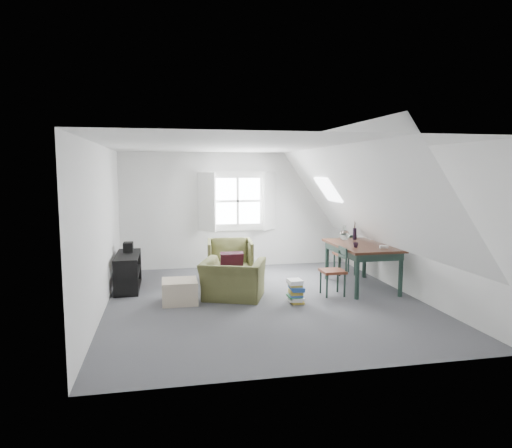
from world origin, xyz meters
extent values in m
plane|color=#494A4E|center=(0.00, 0.00, 0.00)|extent=(5.50, 5.50, 0.00)
plane|color=white|center=(0.00, 0.00, 2.50)|extent=(5.50, 5.50, 0.00)
plane|color=silver|center=(0.00, 2.75, 1.25)|extent=(5.00, 0.00, 5.00)
plane|color=silver|center=(0.00, -2.75, 1.25)|extent=(5.00, 0.00, 5.00)
plane|color=silver|center=(-2.50, 0.00, 1.25)|extent=(0.00, 5.50, 5.50)
plane|color=silver|center=(2.50, 0.00, 1.25)|extent=(0.00, 5.50, 5.50)
plane|color=white|center=(-1.55, 0.00, 1.78)|extent=(3.19, 5.50, 4.48)
plane|color=white|center=(1.55, 0.00, 1.78)|extent=(3.19, 5.50, 4.48)
cube|color=white|center=(0.00, 2.73, 1.45)|extent=(1.30, 0.04, 1.30)
cube|color=white|center=(-0.68, 2.57, 1.45)|extent=(0.35, 0.35, 1.25)
cube|color=white|center=(0.68, 2.57, 1.45)|extent=(0.35, 0.35, 1.25)
cube|color=white|center=(0.00, 2.72, 1.45)|extent=(1.00, 0.02, 1.00)
cube|color=white|center=(0.00, 2.70, 1.45)|extent=(1.08, 0.04, 0.05)
cube|color=white|center=(0.00, 2.70, 1.45)|extent=(0.05, 0.04, 1.08)
cube|color=white|center=(1.55, 1.30, 1.75)|extent=(0.35, 0.75, 0.47)
imported|color=#4C4D29|center=(-0.48, 0.23, 0.00)|extent=(1.23, 1.16, 0.64)
imported|color=#4C4D29|center=(-0.35, 1.50, 0.00)|extent=(0.94, 0.96, 0.80)
cube|color=#3D101F|center=(-0.48, 0.38, 0.57)|extent=(0.39, 0.23, 0.40)
cube|color=tan|center=(-1.36, 0.16, 0.18)|extent=(0.56, 0.56, 0.37)
cube|color=#321910|center=(1.91, 0.49, 0.77)|extent=(0.95, 1.58, 0.04)
cube|color=#1D3029|center=(1.91, 0.49, 0.69)|extent=(0.85, 1.48, 0.13)
cylinder|color=#1D3029|center=(1.51, -0.22, 0.38)|extent=(0.07, 0.07, 0.75)
cylinder|color=#1D3029|center=(2.30, -0.22, 0.38)|extent=(0.07, 0.07, 0.75)
cylinder|color=#1D3029|center=(1.51, 1.19, 0.38)|extent=(0.07, 0.07, 0.75)
cylinder|color=#1D3029|center=(2.30, 1.19, 0.38)|extent=(0.07, 0.07, 0.75)
sphere|color=silver|center=(1.76, 0.94, 0.90)|extent=(0.20, 0.20, 0.20)
cylinder|color=silver|center=(1.76, 0.94, 1.03)|extent=(0.06, 0.06, 0.11)
cylinder|color=black|center=(2.01, 1.04, 0.90)|extent=(0.07, 0.07, 0.22)
cylinder|color=#3F2D1E|center=(2.01, 1.04, 1.15)|extent=(0.03, 0.05, 0.40)
cylinder|color=#3F2D1E|center=(2.02, 1.04, 1.15)|extent=(0.04, 0.05, 0.40)
cylinder|color=#3F2D1E|center=(2.00, 1.03, 1.15)|extent=(0.05, 0.07, 0.39)
imported|color=black|center=(1.66, 0.19, 0.79)|extent=(0.11, 0.11, 0.09)
cube|color=white|center=(2.11, 0.04, 0.81)|extent=(0.15, 0.12, 0.04)
cube|color=maroon|center=(2.02, 1.55, 0.42)|extent=(0.39, 0.39, 0.05)
cylinder|color=#1D3029|center=(2.18, 1.71, 0.20)|extent=(0.03, 0.03, 0.40)
cylinder|color=#1D3029|center=(2.18, 1.39, 0.20)|extent=(0.03, 0.03, 0.40)
cylinder|color=#1D3029|center=(1.87, 1.71, 0.20)|extent=(0.03, 0.03, 0.40)
cylinder|color=#1D3029|center=(1.87, 1.39, 0.20)|extent=(0.03, 0.03, 0.40)
cylinder|color=#1D3029|center=(2.18, 1.37, 0.62)|extent=(0.03, 0.03, 0.42)
cylinder|color=#1D3029|center=(1.87, 1.37, 0.62)|extent=(0.03, 0.03, 0.42)
cube|color=#1D3029|center=(2.02, 1.37, 0.79)|extent=(0.32, 0.03, 0.07)
cube|color=#1D3029|center=(2.02, 1.37, 0.67)|extent=(0.32, 0.03, 0.06)
cube|color=maroon|center=(1.21, 0.10, 0.41)|extent=(0.39, 0.39, 0.05)
cylinder|color=#1D3029|center=(1.05, 0.26, 0.20)|extent=(0.03, 0.03, 0.40)
cylinder|color=#1D3029|center=(1.37, 0.26, 0.20)|extent=(0.03, 0.03, 0.40)
cylinder|color=#1D3029|center=(1.05, -0.06, 0.20)|extent=(0.03, 0.03, 0.40)
cylinder|color=#1D3029|center=(1.37, -0.06, 0.20)|extent=(0.03, 0.03, 0.40)
cylinder|color=#1D3029|center=(1.39, 0.26, 0.62)|extent=(0.03, 0.03, 0.41)
cylinder|color=#1D3029|center=(1.39, -0.06, 0.62)|extent=(0.03, 0.03, 0.41)
cube|color=#1D3029|center=(1.39, 0.10, 0.78)|extent=(0.03, 0.31, 0.07)
cube|color=#1D3029|center=(1.39, 0.10, 0.66)|extent=(0.03, 0.31, 0.06)
cube|color=black|center=(-2.24, 1.25, 0.02)|extent=(0.41, 1.22, 0.03)
cube|color=black|center=(-2.24, 1.25, 0.30)|extent=(0.41, 1.22, 0.03)
cube|color=black|center=(-2.24, 1.25, 0.61)|extent=(0.41, 1.22, 0.03)
cube|color=black|center=(-2.24, 0.65, 0.30)|extent=(0.41, 0.03, 0.61)
cube|color=black|center=(-2.24, 1.84, 0.30)|extent=(0.41, 0.03, 0.61)
cube|color=#264C99|center=(-2.24, 0.89, 0.13)|extent=(0.18, 0.20, 0.22)
cube|color=red|center=(-2.24, 1.35, 0.13)|extent=(0.18, 0.24, 0.22)
cube|color=white|center=(-2.24, 1.04, 0.43)|extent=(0.18, 0.22, 0.20)
cube|color=black|center=(-2.24, 1.50, 0.71)|extent=(0.17, 0.24, 0.19)
cube|color=#B29933|center=(0.48, -0.22, 0.02)|extent=(0.20, 0.26, 0.03)
cube|color=white|center=(0.46, -0.20, 0.05)|extent=(0.26, 0.29, 0.03)
cube|color=white|center=(0.49, -0.22, 0.08)|extent=(0.21, 0.28, 0.03)
cube|color=#337F4C|center=(0.44, -0.22, 0.11)|extent=(0.21, 0.26, 0.03)
cube|color=#264C99|center=(0.46, -0.24, 0.14)|extent=(0.23, 0.30, 0.02)
cube|color=#B29933|center=(0.46, -0.22, 0.16)|extent=(0.20, 0.26, 0.02)
cube|color=#B29933|center=(0.47, -0.20, 0.19)|extent=(0.23, 0.29, 0.03)
cube|color=#264C99|center=(0.49, -0.24, 0.22)|extent=(0.23, 0.30, 0.03)
cube|color=#264C99|center=(0.47, -0.24, 0.25)|extent=(0.23, 0.29, 0.03)
cube|color=#B29933|center=(0.47, -0.19, 0.29)|extent=(0.21, 0.27, 0.03)
cube|color=white|center=(0.45, -0.20, 0.32)|extent=(0.22, 0.25, 0.04)
cube|color=white|center=(0.46, -0.19, 0.36)|extent=(0.22, 0.26, 0.03)
camera|label=1|loc=(-1.58, -7.08, 2.13)|focal=32.00mm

